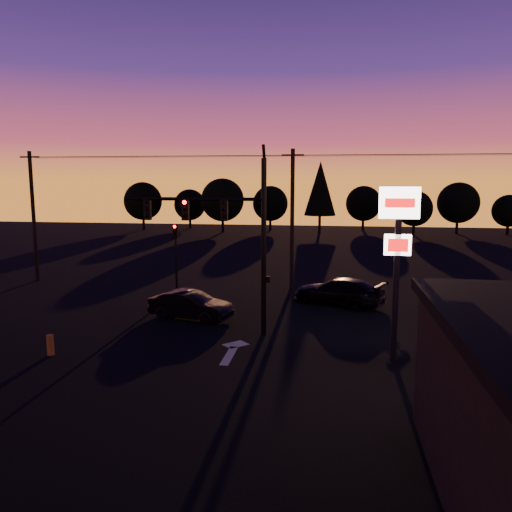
{
  "coord_description": "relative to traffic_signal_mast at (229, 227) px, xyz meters",
  "views": [
    {
      "loc": [
        4.44,
        -17.98,
        7.06
      ],
      "look_at": [
        1.0,
        5.0,
        3.5
      ],
      "focal_mm": 35.0,
      "sensor_mm": 36.0,
      "label": 1
    }
  ],
  "objects": [
    {
      "name": "tree_3",
      "position": [
        -3.9,
        48.01,
        -1.19
      ],
      "size": [
        4.95,
        4.95,
        6.22
      ],
      "color": "black",
      "rests_on": "ground"
    },
    {
      "name": "tree_0",
      "position": [
        -21.9,
        46.01,
        -0.88
      ],
      "size": [
        5.36,
        5.36,
        6.74
      ],
      "color": "black",
      "rests_on": "ground"
    },
    {
      "name": "tree_1",
      "position": [
        -15.9,
        49.01,
        -1.5
      ],
      "size": [
        4.54,
        4.54,
        5.71
      ],
      "color": "black",
      "rests_on": "ground"
    },
    {
      "name": "tree_5",
      "position": [
        9.1,
        50.01,
        -1.19
      ],
      "size": [
        4.95,
        4.95,
        6.22
      ],
      "color": "black",
      "rests_on": "ground"
    },
    {
      "name": "tree_8",
      "position": [
        27.1,
        46.01,
        -1.82
      ],
      "size": [
        4.12,
        4.12,
        5.19
      ],
      "color": "black",
      "rests_on": "ground"
    },
    {
      "name": "utility_pole_1",
      "position": [
        2.1,
        10.01,
        -0.34
      ],
      "size": [
        1.4,
        0.26,
        9.0
      ],
      "color": "black",
      "rests_on": "ground"
    },
    {
      "name": "tree_7",
      "position": [
        21.1,
        47.01,
        -0.88
      ],
      "size": [
        5.36,
        5.36,
        6.74
      ],
      "color": "black",
      "rests_on": "ground"
    },
    {
      "name": "lane_arrow",
      "position": [
        0.6,
        -2.33,
        -4.93
      ],
      "size": [
        1.2,
        3.1,
        0.01
      ],
      "color": "beige",
      "rests_on": "ground"
    },
    {
      "name": "tree_4",
      "position": [
        3.1,
        45.01,
        0.99
      ],
      "size": [
        4.18,
        4.18,
        9.5
      ],
      "color": "black",
      "rests_on": "ground"
    },
    {
      "name": "car_mid",
      "position": [
        -2.46,
        2.12,
        -4.23
      ],
      "size": [
        4.56,
        2.54,
        1.42
      ],
      "primitive_type": "imported",
      "rotation": [
        0.0,
        0.0,
        1.32
      ],
      "color": "black",
      "rests_on": "ground"
    },
    {
      "name": "ground",
      "position": [
        0.1,
        -3.99,
        -4.94
      ],
      "size": [
        120.0,
        120.0,
        0.0
      ],
      "primitive_type": "plane",
      "color": "black",
      "rests_on": "ground"
    },
    {
      "name": "bollard",
      "position": [
        -6.61,
        -3.97,
        -4.51
      ],
      "size": [
        0.28,
        0.28,
        0.84
      ],
      "primitive_type": "cylinder",
      "color": "#B67E23",
      "rests_on": "ground"
    },
    {
      "name": "pylon_sign",
      "position": [
        7.1,
        -2.49,
        -0.02
      ],
      "size": [
        1.5,
        0.28,
        6.8
      ],
      "color": "black",
      "rests_on": "ground"
    },
    {
      "name": "tree_6",
      "position": [
        15.1,
        44.01,
        -1.5
      ],
      "size": [
        4.54,
        4.54,
        5.71
      ],
      "color": "black",
      "rests_on": "ground"
    },
    {
      "name": "utility_pole_0",
      "position": [
        -15.9,
        10.01,
        -0.34
      ],
      "size": [
        1.4,
        0.26,
        9.0
      ],
      "color": "black",
      "rests_on": "ground"
    },
    {
      "name": "traffic_signal_mast",
      "position": [
        0.0,
        0.0,
        0.0
      ],
      "size": [
        6.79,
        0.52,
        8.58
      ],
      "color": "black",
      "rests_on": "ground"
    },
    {
      "name": "power_wires",
      "position": [
        2.1,
        10.01,
        3.63
      ],
      "size": [
        36.0,
        1.22,
        0.07
      ],
      "color": "black",
      "rests_on": "ground"
    },
    {
      "name": "tree_2",
      "position": [
        -9.9,
        44.01,
        -0.57
      ],
      "size": [
        5.77,
        5.78,
        7.26
      ],
      "color": "black",
      "rests_on": "ground"
    },
    {
      "name": "car_right",
      "position": [
        5.09,
        6.21,
        -4.17
      ],
      "size": [
        5.66,
        4.09,
        1.52
      ],
      "primitive_type": "imported",
      "rotation": [
        0.0,
        0.0,
        -1.99
      ],
      "color": "black",
      "rests_on": "ground"
    },
    {
      "name": "secondary_signal",
      "position": [
        -4.9,
        7.49,
        -2.07
      ],
      "size": [
        0.3,
        0.31,
        4.35
      ],
      "color": "black",
      "rests_on": "ground"
    }
  ]
}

